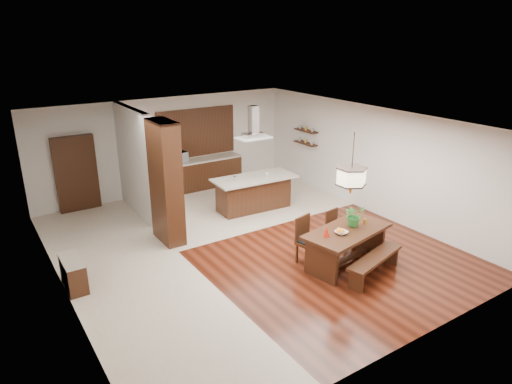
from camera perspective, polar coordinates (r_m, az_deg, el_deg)
room_shell at (r=10.09m, az=-1.43°, el=4.03°), size 9.00×9.04×2.92m
tile_hallway at (r=9.83m, az=-15.28°, el=-10.18°), size 2.50×9.00×0.01m
tile_kitchen at (r=13.38m, az=-2.47°, el=-1.24°), size 5.50×4.00×0.01m
soffit_band at (r=9.90m, az=-1.47°, el=8.62°), size 8.00×9.00×0.02m
partition_pier at (r=10.69m, az=-11.22°, el=1.14°), size 0.45×1.00×2.90m
partition_stub at (r=12.59m, az=-14.91°, el=3.67°), size 0.18×2.40×2.90m
hallway_console at (r=9.66m, az=-21.86°, el=-9.45°), size 0.37×0.88×0.63m
hallway_doorway at (r=13.42m, az=-21.54°, el=2.13°), size 1.10×0.20×2.10m
rear_counter at (r=14.53m, az=-6.80°, el=2.32°), size 2.60×0.62×0.95m
kitchen_window at (r=14.43m, az=-7.47°, el=7.41°), size 2.60×0.08×1.50m
shelf_lower at (r=14.49m, az=6.21°, el=6.09°), size 0.26×0.90×0.04m
shelf_upper at (r=14.41m, az=6.27°, el=7.63°), size 0.26×0.90×0.04m
dining_table at (r=9.87m, az=11.27°, el=-5.80°), size 2.12×1.34×0.82m
dining_bench at (r=9.70m, az=14.58°, el=-9.00°), size 1.68×0.76×0.46m
dining_chair_left at (r=9.86m, az=6.72°, el=-6.07°), size 0.55×0.55×1.04m
dining_chair_right at (r=10.61m, az=10.09°, el=-4.72°), size 0.46×0.46×0.91m
pendant_lantern at (r=9.29m, az=11.94°, el=3.39°), size 0.64×0.64×1.31m
foliage_plant at (r=9.91m, az=12.18°, el=-2.85°), size 0.53×0.49×0.48m
fruit_bowl at (r=9.55m, az=10.61°, el=-5.00°), size 0.28×0.28×0.06m
napkin_cone at (r=9.36m, az=8.81°, el=-4.89°), size 0.18×0.18×0.22m
gold_ornament at (r=10.14m, az=13.46°, el=-3.57°), size 0.10×0.10×0.11m
kitchen_island at (r=12.69m, az=-0.29°, el=-0.09°), size 2.35×1.12×0.95m
range_hood at (r=12.17m, az=-0.32°, el=8.71°), size 0.90×0.55×0.87m
island_cup at (r=12.67m, az=1.37°, el=2.28°), size 0.13×0.13×0.09m
microwave at (r=14.00m, az=-9.90°, el=4.23°), size 0.70×0.56×0.34m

